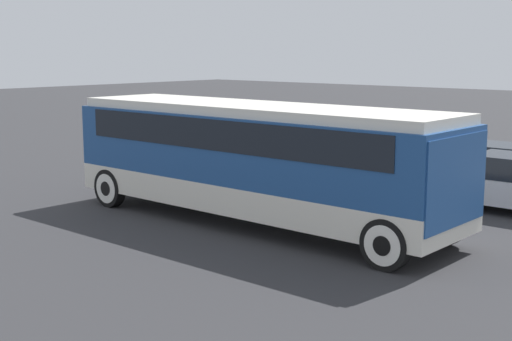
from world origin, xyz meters
TOP-DOWN VIEW (x-y plane):
  - ground_plane at (0.00, 0.00)m, footprint 120.00×120.00m
  - tour_bus at (0.10, -0.00)m, footprint 10.23×2.66m
  - parked_car_near at (-5.60, 6.57)m, footprint 4.16×1.94m

SIDE VIEW (x-z plane):
  - ground_plane at x=0.00m, z-range 0.00..0.00m
  - parked_car_near at x=-5.60m, z-range 0.01..1.33m
  - tour_bus at x=0.10m, z-range 0.30..3.16m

